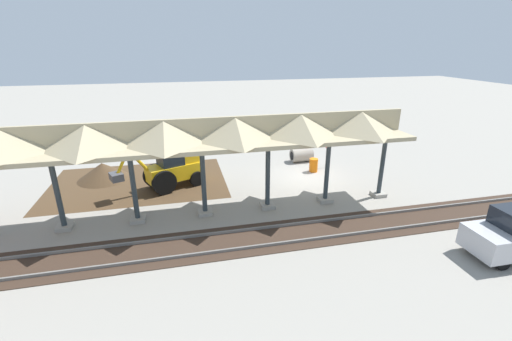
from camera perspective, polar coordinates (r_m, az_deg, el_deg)
name	(u,v)px	position (r m, az deg, el deg)	size (l,w,h in m)	color
ground_plane	(307,177)	(22.18, 8.42, -1.14)	(120.00, 120.00, 0.00)	gray
dirt_work_zone	(139,182)	(22.36, -18.89, -1.89)	(10.43, 7.00, 0.01)	#4C3823
platform_canopy	(201,134)	(16.09, -9.20, 6.08)	(20.64, 3.20, 4.90)	#9E998E
rail_tracks	(356,226)	(16.96, 16.30, -8.82)	(60.00, 2.58, 0.15)	slate
stop_sign	(328,146)	(23.73, 11.86, 4.02)	(0.64, 0.47, 2.15)	gray
backhoe	(172,167)	(20.67, -13.84, 0.58)	(5.19, 3.13, 2.82)	#EAB214
dirt_mound	(104,179)	(23.75, -23.97, -1.29)	(6.37, 6.37, 2.13)	#4C3823
concrete_pipe	(301,155)	(24.99, 7.58, 2.58)	(1.56, 1.05, 0.97)	#9E9384
traffic_barrel	(314,165)	(23.12, 9.56, 0.89)	(0.56, 0.56, 0.90)	orange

